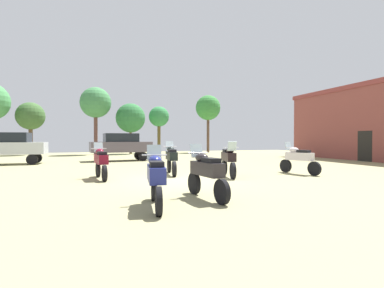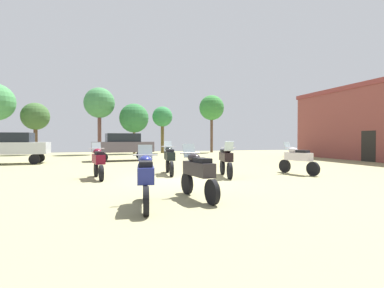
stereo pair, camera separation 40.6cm
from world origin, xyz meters
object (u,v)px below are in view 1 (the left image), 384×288
Objects in this scene: car_3 at (121,145)px; tree_6 at (208,108)px; motorcycle_8 at (206,172)px; motorcycle_1 at (171,158)px; tree_1 at (131,118)px; car_2 at (9,146)px; motorcycle_4 at (299,158)px; tree_3 at (30,117)px; motorcycle_2 at (101,161)px; tree_2 at (96,103)px; motorcycle_9 at (156,177)px; tree_4 at (159,117)px; motorcycle_10 at (229,159)px.

car_3 is 15.93m from tree_6.
car_3 reaches higher than motorcycle_8.
motorcycle_1 is 19.70m from tree_1.
car_3 is (6.98, 0.96, 0.00)m from car_2.
tree_1 is (-5.39, 21.04, 3.12)m from motorcycle_4.
tree_3 is at bearing 121.01° from motorcycle_1.
tree_2 reaches higher than motorcycle_2.
motorcycle_2 is at bearing 108.79° from motorcycle_9.
car_3 is at bearing -99.72° from tree_1.
tree_1 is at bearing 80.76° from motorcycle_8.
motorcycle_9 is at bearing -101.38° from tree_4.
tree_2 is 1.31× the size of tree_4.
tree_6 reaches higher than motorcycle_1.
tree_2 reaches higher than motorcycle_4.
tree_2 is at bearing -24.81° from car_2.
motorcycle_8 is 0.40× the size of tree_1.
car_3 is 0.82× the size of tree_1.
motorcycle_10 is 0.32× the size of tree_6.
motorcycle_9 is at bearing -86.83° from motorcycle_2.
car_3 is 12.41m from tree_4.
tree_4 is at bearing 0.55° from tree_3.
tree_1 is 3.35m from tree_4.
tree_4 is at bearing 8.67° from tree_2.
tree_1 is (-1.91, 21.01, 3.10)m from motorcycle_10.
tree_2 is at bearing -63.68° from motorcycle_10.
motorcycle_4 is 26.65m from tree_3.
tree_1 is at bearing -73.30° from motorcycle_10.
motorcycle_10 reaches higher than motorcycle_4.
motorcycle_4 reaches higher than motorcycle_2.
motorcycle_8 is (2.65, -4.93, 0.00)m from motorcycle_2.
tree_3 reaches higher than car_3.
tree_4 reaches higher than motorcycle_1.
motorcycle_10 is at bearing 55.90° from motorcycle_9.
motorcycle_9 is at bearing -86.57° from tree_2.
car_2 is 21.83m from tree_6.
motorcycle_8 is at bearing -91.36° from tree_1.
car_2 is 0.97× the size of car_3.
tree_3 is 13.03m from tree_4.
motorcycle_2 is 22.13m from tree_4.
motorcycle_2 is at bearing -148.02° from car_2.
tree_4 is (5.00, 10.99, 2.89)m from car_3.
tree_4 is at bearing 85.27° from motorcycle_9.
motorcycle_9 is at bearing 172.70° from car_3.
tree_6 reaches higher than car_2.
motorcycle_8 is 14.88m from car_3.
tree_4 is (13.03, 0.13, 0.22)m from tree_3.
car_2 is at bearing 121.43° from motorcycle_9.
motorcycle_2 is 0.40× the size of tree_3.
tree_4 is at bearing -82.02° from motorcycle_10.
car_2 reaches higher than motorcycle_2.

